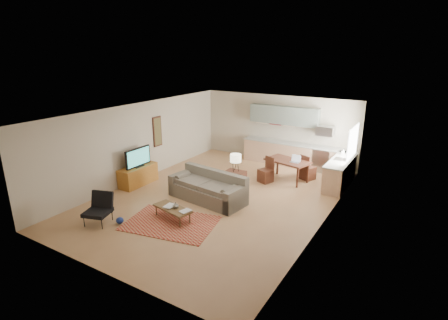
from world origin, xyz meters
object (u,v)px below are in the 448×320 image
Objects in this scene: sofa at (207,187)px; coffee_table at (173,213)px; armchair at (97,209)px; dining_table at (287,170)px; tv_credenza at (138,175)px; console_table at (235,182)px.

sofa is 2.16× the size of coffee_table.
dining_table is (3.07, 5.61, -0.03)m from armchair.
dining_table is at bearing 42.97° from armchair.
tv_credenza is 0.95× the size of dining_table.
console_table is (0.52, 2.52, 0.19)m from coffee_table.
tv_credenza is at bearing 94.88° from armchair.
armchair is 2.87m from tv_credenza.
console_table is (2.05, 3.73, -0.05)m from armchair.
armchair is at bearing -129.57° from coffee_table.
sofa is at bearing 41.29° from armchair.
coffee_table is 1.61× the size of console_table.
armchair is 0.58× the size of tv_credenza.
sofa is 1.07m from console_table.
dining_table is (1.45, 2.85, -0.06)m from sofa.
sofa reaches higher than console_table.
tv_credenza is at bearing 163.86° from coffee_table.
sofa is 1.70× the size of dining_table.
coffee_table is 1.43× the size of armchair.
sofa is at bearing 98.73° from coffee_table.
sofa reaches higher than armchair.
console_table is at bearing 73.21° from sofa.
armchair is (-1.62, -2.76, -0.03)m from sofa.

